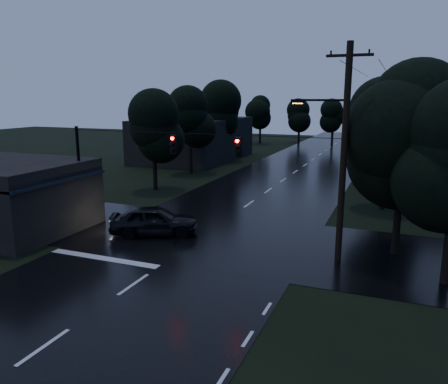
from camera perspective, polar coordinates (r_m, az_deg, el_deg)
The scene contains 16 objects.
ground at distance 15.49m, azimuth -22.48°, elevation -18.26°, with size 160.00×160.00×0.00m, color black.
main_road at distance 41.18m, azimuth 7.74°, elevation 1.51°, with size 12.00×120.00×0.02m, color black.
cross_street at distance 24.62m, azimuth -2.70°, elevation -5.77°, with size 60.00×9.00×0.02m, color black.
building_far_left at distance 54.95m, azimuth -3.91°, elevation 6.92°, with size 10.00×16.00×5.00m, color black.
utility_pole_main at distance 20.54m, azimuth 15.16°, elevation 5.24°, with size 3.50×0.30×10.00m.
utility_pole_far at distance 37.49m, azimuth 19.59°, elevation 5.85°, with size 2.00×0.30×7.50m.
anchor_pole_left at distance 27.03m, azimuth -18.31°, elevation 1.81°, with size 0.18×0.18×6.00m, color black.
span_signals at distance 22.39m, azimuth -2.61°, elevation 6.16°, with size 15.00×0.37×1.12m.
tree_corner_near at distance 22.33m, azimuth 22.55°, elevation 7.16°, with size 4.48×4.48×9.44m.
tree_left_a at distance 36.55m, azimuth -9.21°, elevation 8.40°, with size 3.92×3.92×8.26m.
tree_left_b at distance 43.84m, azimuth -4.46°, elevation 9.64°, with size 4.20×4.20×8.85m.
tree_left_c at distance 53.19m, azimuth -0.21°, elevation 10.54°, with size 4.48×4.48×9.44m.
tree_right_a at distance 31.34m, azimuth 20.59°, elevation 7.84°, with size 4.20×4.20×8.85m.
tree_right_b at distance 39.30m, azimuth 21.87°, elevation 9.05°, with size 4.48×4.48×9.44m.
tree_right_c at distance 49.29m, azimuth 22.70°, elevation 9.91°, with size 4.76×4.76×10.03m.
car at distance 24.95m, azimuth -9.10°, elevation -3.67°, with size 1.97×4.90×1.67m, color black.
Camera 1 is at (9.78, -9.27, 7.64)m, focal length 35.00 mm.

